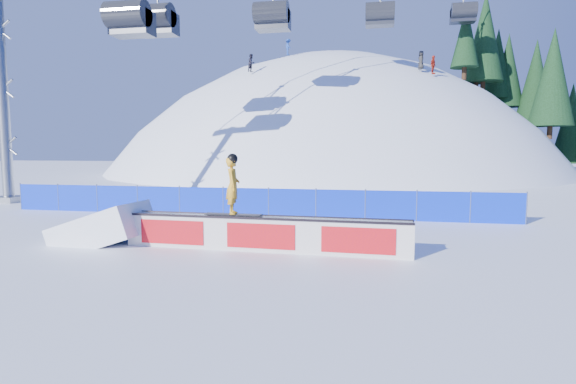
# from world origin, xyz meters

# --- Properties ---
(ground) EXTENTS (160.00, 160.00, 0.00)m
(ground) POSITION_xyz_m (0.00, 0.00, 0.00)
(ground) COLOR white
(ground) RESTS_ON ground
(snow_hill) EXTENTS (64.00, 64.00, 64.00)m
(snow_hill) POSITION_xyz_m (0.00, 42.00, -18.00)
(snow_hill) COLOR white
(snow_hill) RESTS_ON ground
(treeline) EXTENTS (18.38, 10.55, 20.36)m
(treeline) POSITION_xyz_m (21.20, 40.51, 10.93)
(treeline) COLOR #321F14
(treeline) RESTS_ON ground
(safety_fence) EXTENTS (22.05, 0.05, 1.30)m
(safety_fence) POSITION_xyz_m (0.00, 4.50, 0.60)
(safety_fence) COLOR #0628D2
(safety_fence) RESTS_ON ground
(rail_box) EXTENTS (8.21, 0.83, 0.98)m
(rail_box) POSITION_xyz_m (2.31, -1.61, 0.48)
(rail_box) COLOR silver
(rail_box) RESTS_ON ground
(snow_ramp) EXTENTS (2.87, 1.85, 1.76)m
(snow_ramp) POSITION_xyz_m (-2.81, -1.46, 0.00)
(snow_ramp) COLOR white
(snow_ramp) RESTS_ON ground
(snowboarder) EXTENTS (1.68, 0.66, 1.74)m
(snowboarder) POSITION_xyz_m (1.43, -1.59, 1.84)
(snowboarder) COLOR black
(snowboarder) RESTS_ON rail_box
(distant_skiers) EXTENTS (17.38, 7.62, 4.90)m
(distant_skiers) POSITION_xyz_m (1.11, 30.77, 11.71)
(distant_skiers) COLOR black
(distant_skiers) RESTS_ON ground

